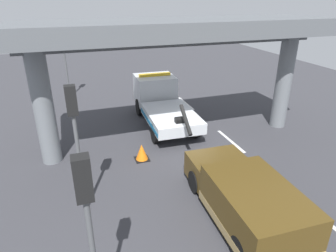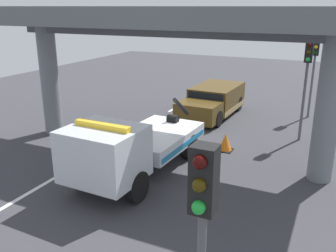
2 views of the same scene
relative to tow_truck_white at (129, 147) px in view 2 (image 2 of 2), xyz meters
The scene contains 11 objects.
ground_plane 3.97m from the tow_truck_white, behind, with size 60.00×40.00×0.10m, color #38383D.
lane_stripe_west 10.14m from the tow_truck_white, 165.76° to the right, with size 2.60×0.16×0.01m, color silver.
lane_stripe_mid 4.66m from the tow_truck_white, 146.65° to the right, with size 2.60×0.16×0.01m, color silver.
lane_stripe_east 3.55m from the tow_truck_white, 47.92° to the right, with size 2.60×0.16×0.01m, color silver.
tow_truck_white is the anchor object (origin of this frame).
towed_van_green 8.93m from the tow_truck_white, behind, with size 5.28×2.39×1.58m.
overpass_structure 4.74m from the tow_truck_white, behind, with size 3.60×13.96×5.81m.
traffic_light_near 11.96m from the tow_truck_white, 155.50° to the left, with size 0.39×0.32×4.26m.
traffic_light_far 8.57m from the tow_truck_white, 144.02° to the left, with size 0.39×0.32×4.42m.
traffic_light_mid 8.17m from the tow_truck_white, 38.05° to the left, with size 0.39×0.32×4.24m.
traffic_cone_orange 4.71m from the tow_truck_white, 151.36° to the left, with size 0.62×0.62×0.74m.
Camera 2 is at (13.90, 6.22, 5.82)m, focal length 39.54 mm.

